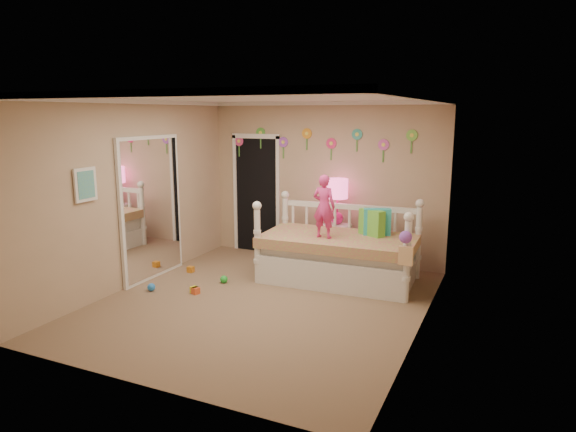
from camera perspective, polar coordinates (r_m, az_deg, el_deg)
The scene contains 18 objects.
floor at distance 6.67m, azimuth -2.95°, elevation -9.75°, with size 4.00×4.50×0.01m, color #7F684C.
ceiling at distance 6.22m, azimuth -3.20°, elevation 13.18°, with size 4.00×4.50×0.01m, color white.
back_wall at distance 8.36m, azimuth 4.05°, elevation 3.79°, with size 4.00×0.01×2.60m, color tan.
left_wall at distance 7.44m, azimuth -16.89°, elevation 2.37°, with size 0.01×4.50×2.60m, color tan.
right_wall at distance 5.70m, azimuth 15.10°, elevation -0.20°, with size 0.01×4.50×2.60m, color tan.
crown_molding at distance 6.22m, azimuth -3.20°, elevation 12.90°, with size 4.00×4.50×0.06m, color white, non-canonical shape.
daybed at distance 7.39m, azimuth 5.74°, elevation -2.73°, with size 2.24×1.20×1.22m, color white, non-canonical shape.
pillow_turquoise at distance 7.45m, azimuth 9.99°, elevation -0.65°, with size 0.39×0.14×0.39m, color #24B69B.
pillow_lime at distance 7.41m, azimuth 9.40°, elevation -0.74°, with size 0.40×0.15×0.38m, color #6ACB3E.
child at distance 7.14m, azimuth 4.07°, elevation 1.09°, with size 0.33×0.22×0.90m, color #EE368B.
nightstand at distance 8.20m, azimuth 5.46°, elevation -3.23°, with size 0.41×0.31×0.68m, color white.
table_lamp at distance 8.04m, azimuth 5.57°, elevation 2.45°, with size 0.33×0.33×0.73m.
closet_doorway at distance 8.89m, azimuth -3.60°, elevation 2.53°, with size 0.90×0.04×2.07m, color black.
flower_decals at distance 8.31m, azimuth 3.49°, elevation 8.19°, with size 3.40×0.02×0.50m, color #B2668C, non-canonical shape.
mirror_closet at distance 7.68m, azimuth -15.10°, elevation 0.85°, with size 0.07×1.30×2.10m, color white.
wall_picture at distance 6.74m, azimuth -21.84°, elevation 3.30°, with size 0.05×0.34×0.42m, color white.
hanging_bag at distance 6.54m, azimuth 12.99°, elevation -3.64°, with size 0.20×0.16×0.36m, color beige, non-canonical shape.
toy_scatter at distance 7.37m, azimuth -11.37°, elevation -7.43°, with size 0.80×1.30×0.11m, color #996666, non-canonical shape.
Camera 1 is at (2.87, -5.52, 2.41)m, focal length 31.62 mm.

